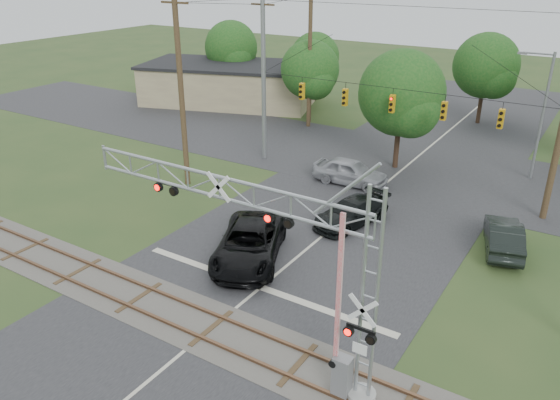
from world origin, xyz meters
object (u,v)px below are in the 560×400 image
Objects in this scene: streetlight at (541,110)px; sedan_silver at (350,172)px; crossing_gantry at (273,248)px; pickup_black at (249,244)px; commercial_building at (230,83)px; car_dark at (351,212)px; traffic_signal_span at (407,100)px.

sedan_silver is at bearing -142.87° from streetlight.
pickup_black is at bearing 131.76° from crossing_gantry.
streetlight reaches higher than pickup_black.
streetlight reaches higher than commercial_building.
pickup_black is 0.76× the size of streetlight.
car_dark is 1.00× the size of sedan_silver.
car_dark is at bearing -119.19° from streetlight.
traffic_signal_span is at bearing 96.96° from crossing_gantry.
traffic_signal_span is 13.87m from pickup_black.
commercial_building is at bearing 54.79° from sedan_silver.
commercial_building reaches higher than sedan_silver.
pickup_black is (-2.81, -12.71, -4.81)m from traffic_signal_span.
sedan_silver is 0.26× the size of commercial_building.
streetlight is at bearing -29.60° from commercial_building.
commercial_building is at bearing 129.32° from crossing_gantry.
traffic_signal_span is 26.06m from commercial_building.
traffic_signal_span is at bearing 53.47° from pickup_black.
crossing_gantry reaches higher than pickup_black.
sedan_silver is (-5.17, 17.18, -3.97)m from crossing_gantry.
crossing_gantry is at bearing -63.08° from car_dark.
traffic_signal_span reaches higher than streetlight.
streetlight is (7.04, 12.60, 3.92)m from car_dark.
sedan_silver is 12.68m from streetlight.
pickup_black is 11.52m from sedan_silver.
car_dark is 29.19m from commercial_building.
sedan_silver is (-0.12, 11.52, -0.05)m from pickup_black.
traffic_signal_span reaches higher than pickup_black.
car_dark is 0.59× the size of streetlight.
pickup_black is at bearing -116.83° from streetlight.
traffic_signal_span reaches higher than sedan_silver.
streetlight is at bearing 39.11° from pickup_black.
traffic_signal_span is (-2.24, 18.36, 0.89)m from crossing_gantry.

